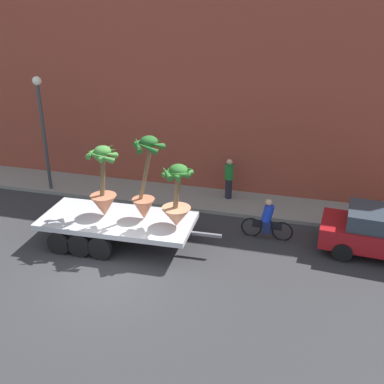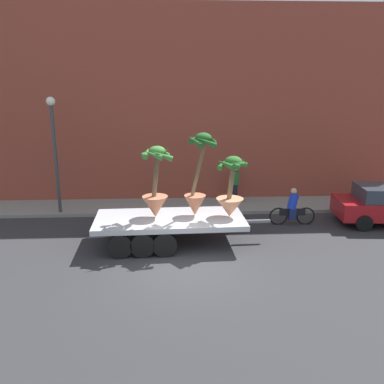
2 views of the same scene
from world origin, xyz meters
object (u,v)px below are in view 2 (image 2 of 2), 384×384
at_px(potted_palm_middle, 198,181).
at_px(street_lamp, 54,140).
at_px(pedestrian_near_gate, 235,183).
at_px(potted_palm_front, 156,189).
at_px(flatbed_trailer, 163,224).
at_px(cyclist, 293,208).
at_px(potted_palm_rear, 231,192).

relative_size(potted_palm_middle, street_lamp, 0.61).
bearing_deg(pedestrian_near_gate, potted_palm_front, -128.08).
bearing_deg(potted_palm_middle, flatbed_trailer, -170.76).
distance_m(flatbed_trailer, cyclist, 5.43).
relative_size(potted_palm_rear, potted_palm_front, 0.86).
bearing_deg(street_lamp, potted_palm_middle, -29.30).
height_order(potted_palm_middle, pedestrian_near_gate, potted_palm_middle).
bearing_deg(potted_palm_front, potted_palm_rear, -1.66).
distance_m(cyclist, pedestrian_near_gate, 3.35).
distance_m(potted_palm_rear, pedestrian_near_gate, 4.62).
relative_size(potted_palm_rear, pedestrian_near_gate, 1.26).
bearing_deg(potted_palm_middle, potted_palm_front, -175.60).
bearing_deg(potted_palm_rear, flatbed_trailer, -179.67).
height_order(potted_palm_rear, cyclist, potted_palm_rear).
height_order(potted_palm_rear, street_lamp, street_lamp).
height_order(cyclist, street_lamp, street_lamp).
xyz_separation_m(potted_palm_middle, cyclist, (3.90, 1.56, -1.56)).
bearing_deg(potted_palm_middle, street_lamp, 150.70).
distance_m(potted_palm_rear, potted_palm_middle, 1.20).
relative_size(potted_palm_middle, pedestrian_near_gate, 1.71).
xyz_separation_m(potted_palm_rear, pedestrian_near_gate, (0.84, 4.47, -0.84)).
bearing_deg(street_lamp, flatbed_trailer, -37.34).
bearing_deg(street_lamp, cyclist, -9.69).
xyz_separation_m(potted_palm_rear, potted_palm_front, (-2.60, 0.08, 0.10)).
xyz_separation_m(potted_palm_middle, pedestrian_near_gate, (1.98, 4.28, -1.18)).
bearing_deg(potted_palm_front, flatbed_trailer, -22.04).
bearing_deg(potted_palm_rear, pedestrian_near_gate, 79.29).
relative_size(potted_palm_front, pedestrian_near_gate, 1.47).
xyz_separation_m(pedestrian_near_gate, street_lamp, (-7.68, -1.08, 2.19)).
bearing_deg(pedestrian_near_gate, flatbed_trailer, -125.71).
height_order(potted_palm_rear, pedestrian_near_gate, potted_palm_rear).
height_order(cyclist, pedestrian_near_gate, pedestrian_near_gate).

